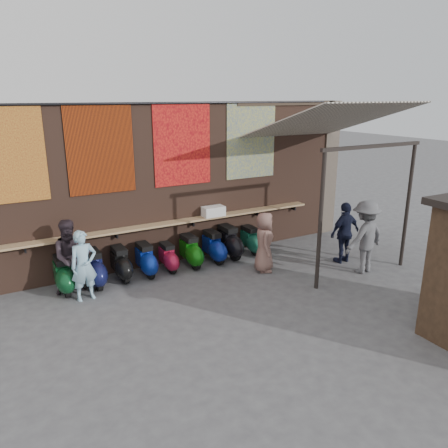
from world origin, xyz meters
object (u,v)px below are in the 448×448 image
at_px(scooter_stool_7, 229,242).
at_px(shelf_box, 213,211).
at_px(diner_right, 72,257).
at_px(scooter_stool_2, 121,264).
at_px(shopper_navy, 345,233).
at_px(scooter_stool_3, 146,260).
at_px(scooter_stool_0, 64,275).
at_px(shopper_grey, 365,237).
at_px(scooter_stool_4, 168,258).
at_px(scooter_stool_1, 95,269).
at_px(scooter_stool_5, 191,251).
at_px(scooter_stool_8, 251,240).
at_px(scooter_stool_6, 214,247).
at_px(shopper_tan, 264,242).
at_px(diner_left, 84,266).

bearing_deg(scooter_stool_7, shelf_box, 142.40).
bearing_deg(diner_right, scooter_stool_2, 9.83).
bearing_deg(shopper_navy, scooter_stool_7, -37.62).
height_order(scooter_stool_3, scooter_stool_7, scooter_stool_7).
relative_size(scooter_stool_2, shopper_navy, 0.51).
distance_m(scooter_stool_0, shopper_grey, 6.99).
xyz_separation_m(scooter_stool_0, scooter_stool_4, (2.46, 0.03, -0.06)).
xyz_separation_m(scooter_stool_3, scooter_stool_7, (2.34, 0.06, 0.04)).
distance_m(scooter_stool_1, scooter_stool_5, 2.39).
xyz_separation_m(scooter_stool_1, scooter_stool_8, (4.23, 0.07, -0.05)).
bearing_deg(scooter_stool_8, shopper_grey, -55.82).
height_order(scooter_stool_6, shopper_navy, shopper_navy).
bearing_deg(scooter_stool_6, shopper_tan, -55.75).
relative_size(scooter_stool_3, scooter_stool_6, 0.97).
bearing_deg(diner_right, shelf_box, 8.03).
bearing_deg(scooter_stool_8, diner_left, -172.19).
xyz_separation_m(shelf_box, scooter_stool_5, (-0.83, -0.33, -0.86)).
relative_size(scooter_stool_5, scooter_stool_8, 1.08).
relative_size(scooter_stool_5, scooter_stool_6, 0.99).
distance_m(scooter_stool_3, shopper_navy, 5.05).
relative_size(scooter_stool_4, scooter_stool_5, 0.86).
distance_m(scooter_stool_5, diner_left, 2.80).
distance_m(shelf_box, scooter_stool_7, 0.93).
height_order(diner_right, shopper_grey, shopper_grey).
height_order(scooter_stool_3, diner_left, diner_left).
distance_m(scooter_stool_0, scooter_stool_8, 4.90).
relative_size(scooter_stool_0, diner_left, 0.56).
bearing_deg(scooter_stool_8, scooter_stool_2, 179.88).
distance_m(scooter_stool_3, scooter_stool_8, 3.01).
height_order(shelf_box, scooter_stool_3, shelf_box).
relative_size(scooter_stool_0, scooter_stool_4, 1.18).
bearing_deg(shelf_box, diner_right, -173.37).
distance_m(scooter_stool_0, scooter_stool_7, 4.23).
bearing_deg(shopper_tan, scooter_stool_1, 102.69).
distance_m(scooter_stool_0, diner_right, 0.47).
xyz_separation_m(scooter_stool_4, scooter_stool_5, (0.60, -0.01, 0.05)).
distance_m(scooter_stool_6, shopper_tan, 1.43).
relative_size(scooter_stool_0, scooter_stool_3, 1.04).
xyz_separation_m(scooter_stool_2, diner_left, (-0.95, -0.63, 0.37)).
distance_m(shelf_box, scooter_stool_1, 3.35).
relative_size(diner_right, shopper_navy, 1.04).
height_order(scooter_stool_2, scooter_stool_6, scooter_stool_6).
height_order(scooter_stool_4, diner_left, diner_left).
xyz_separation_m(scooter_stool_0, scooter_stool_2, (1.29, 0.08, -0.01)).
distance_m(scooter_stool_6, scooter_stool_7, 0.52).
relative_size(shelf_box, shopper_tan, 0.39).
relative_size(scooter_stool_1, scooter_stool_7, 0.98).
bearing_deg(scooter_stool_0, scooter_stool_1, 0.11).
height_order(scooter_stool_3, scooter_stool_5, scooter_stool_5).
distance_m(scooter_stool_4, scooter_stool_7, 1.77).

